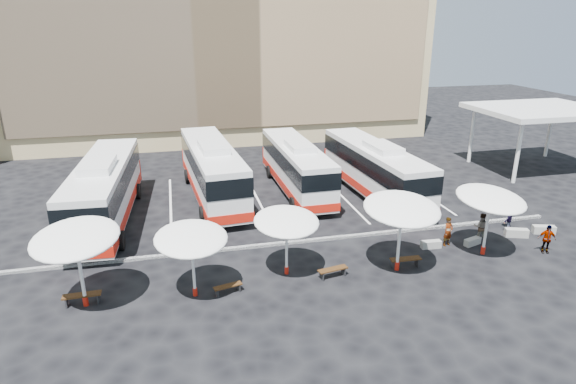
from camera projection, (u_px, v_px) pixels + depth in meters
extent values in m
plane|color=black|center=(283.00, 249.00, 26.62)|extent=(120.00, 120.00, 0.00)
cube|color=tan|center=(216.00, 14.00, 51.69)|extent=(42.00, 18.00, 25.00)
cube|color=tan|center=(226.00, 19.00, 43.53)|extent=(40.00, 0.30, 20.00)
cube|color=white|center=(541.00, 110.00, 39.36)|extent=(10.00, 8.00, 0.40)
cylinder|color=white|center=(518.00, 153.00, 36.62)|extent=(0.30, 0.30, 4.80)
cylinder|color=white|center=(472.00, 135.00, 42.11)|extent=(0.30, 0.30, 4.80)
cylinder|color=white|center=(550.00, 131.00, 43.87)|extent=(0.30, 0.30, 4.80)
cube|color=black|center=(281.00, 243.00, 27.05)|extent=(34.00, 0.25, 0.15)
cube|color=white|center=(76.00, 214.00, 31.30)|extent=(0.15, 12.00, 0.01)
cube|color=white|center=(171.00, 206.00, 32.62)|extent=(0.15, 12.00, 0.01)
cube|color=white|center=(258.00, 199.00, 33.94)|extent=(0.15, 12.00, 0.01)
cube|color=white|center=(338.00, 192.00, 35.26)|extent=(0.15, 12.00, 0.01)
cube|color=white|center=(413.00, 186.00, 36.58)|extent=(0.15, 12.00, 0.01)
cube|color=white|center=(105.00, 189.00, 29.59)|extent=(3.45, 13.16, 3.26)
cube|color=black|center=(103.00, 179.00, 29.37)|extent=(3.52, 13.23, 1.19)
cube|color=red|center=(107.00, 207.00, 30.00)|extent=(3.52, 13.23, 0.60)
cube|color=red|center=(121.00, 171.00, 35.90)|extent=(2.79, 0.37, 1.52)
cube|color=white|center=(97.00, 165.00, 27.97)|extent=(1.92, 3.35, 0.43)
cylinder|color=black|center=(97.00, 194.00, 33.42)|extent=(0.44, 1.11, 1.09)
cylinder|color=black|center=(137.00, 191.00, 33.87)|extent=(0.44, 1.11, 1.09)
cylinder|color=black|center=(68.00, 244.00, 25.88)|extent=(0.44, 1.11, 1.09)
cylinder|color=black|center=(121.00, 240.00, 26.33)|extent=(0.44, 1.11, 1.09)
cube|color=white|center=(212.00, 169.00, 33.59)|extent=(3.68, 13.20, 3.26)
cube|color=black|center=(212.00, 160.00, 33.37)|extent=(3.75, 13.27, 1.19)
cube|color=red|center=(213.00, 185.00, 34.00)|extent=(3.75, 13.27, 0.60)
cube|color=red|center=(200.00, 156.00, 39.71)|extent=(2.79, 0.42, 1.52)
cube|color=white|center=(213.00, 147.00, 32.00)|extent=(1.98, 3.38, 0.43)
cylinder|color=black|center=(188.00, 176.00, 37.14)|extent=(0.46, 1.11, 1.09)
cylinder|color=black|center=(222.00, 173.00, 37.92)|extent=(0.46, 1.11, 1.09)
cylinder|color=black|center=(203.00, 215.00, 29.84)|extent=(0.46, 1.11, 1.09)
cylinder|color=black|center=(246.00, 210.00, 30.62)|extent=(0.46, 1.11, 1.09)
cube|color=white|center=(296.00, 165.00, 35.03)|extent=(2.64, 12.01, 2.99)
cube|color=black|center=(296.00, 157.00, 34.83)|extent=(2.70, 12.07, 1.10)
cube|color=red|center=(296.00, 180.00, 35.40)|extent=(2.70, 12.07, 0.55)
cube|color=red|center=(278.00, 154.00, 40.75)|extent=(2.56, 0.23, 1.40)
cube|color=white|center=(300.00, 146.00, 33.55)|extent=(1.63, 3.01, 0.40)
cylinder|color=black|center=(270.00, 172.00, 38.42)|extent=(0.36, 1.00, 1.00)
cylinder|color=black|center=(300.00, 169.00, 38.99)|extent=(0.36, 1.00, 1.00)
cylinder|color=black|center=(293.00, 205.00, 31.59)|extent=(0.36, 1.00, 1.00)
cylinder|color=black|center=(329.00, 201.00, 32.16)|extent=(0.36, 1.00, 1.00)
cube|color=white|center=(374.00, 168.00, 34.06)|extent=(3.33, 12.65, 3.13)
cube|color=black|center=(375.00, 160.00, 33.85)|extent=(3.40, 12.72, 1.15)
cube|color=red|center=(373.00, 183.00, 34.45)|extent=(3.40, 12.72, 0.57)
cube|color=red|center=(340.00, 156.00, 39.97)|extent=(2.68, 0.36, 1.46)
cube|color=white|center=(383.00, 147.00, 32.52)|extent=(1.85, 3.22, 0.42)
cylinder|color=black|center=(337.00, 175.00, 37.51)|extent=(0.43, 1.06, 1.04)
cylinder|color=black|center=(367.00, 172.00, 38.22)|extent=(0.43, 1.06, 1.04)
cylinder|color=black|center=(384.00, 211.00, 30.45)|extent=(0.43, 1.06, 1.04)
cylinder|color=black|center=(420.00, 207.00, 31.17)|extent=(0.43, 1.06, 1.04)
cylinder|color=white|center=(81.00, 273.00, 20.78)|extent=(0.19, 0.19, 3.22)
cylinder|color=red|center=(86.00, 301.00, 21.25)|extent=(0.29, 0.29, 0.43)
ellipsoid|color=white|center=(75.00, 238.00, 20.22)|extent=(4.54, 4.57, 1.10)
cylinder|color=white|center=(193.00, 268.00, 21.61)|extent=(0.16, 0.16, 2.84)
cylinder|color=red|center=(195.00, 292.00, 22.03)|extent=(0.25, 0.25, 0.38)
ellipsoid|color=white|center=(191.00, 238.00, 21.12)|extent=(3.80, 3.84, 0.97)
cylinder|color=white|center=(287.00, 248.00, 23.52)|extent=(0.15, 0.15, 2.79)
cylinder|color=red|center=(287.00, 270.00, 23.93)|extent=(0.23, 0.23, 0.37)
ellipsoid|color=white|center=(287.00, 221.00, 23.03)|extent=(3.59, 3.63, 0.96)
cylinder|color=white|center=(399.00, 240.00, 23.82)|extent=(0.16, 0.16, 3.29)
cylinder|color=red|center=(397.00, 266.00, 24.30)|extent=(0.25, 0.25, 0.44)
ellipsoid|color=white|center=(402.00, 208.00, 23.25)|extent=(3.80, 3.85, 1.13)
cylinder|color=white|center=(486.00, 227.00, 25.49)|extent=(0.19, 0.19, 3.13)
cylinder|color=red|center=(483.00, 250.00, 25.95)|extent=(0.30, 0.30, 0.42)
ellipsoid|color=white|center=(491.00, 199.00, 24.94)|extent=(4.64, 4.67, 1.07)
cube|color=black|center=(82.00, 295.00, 21.25)|extent=(1.64, 0.47, 0.07)
cube|color=black|center=(67.00, 302.00, 21.18)|extent=(0.07, 0.42, 0.44)
cube|color=black|center=(98.00, 298.00, 21.49)|extent=(0.07, 0.42, 0.44)
cube|color=black|center=(228.00, 286.00, 22.15)|extent=(1.38, 0.65, 0.05)
cube|color=black|center=(217.00, 293.00, 21.99)|extent=(0.13, 0.34, 0.36)
cube|color=black|center=(239.00, 287.00, 22.44)|extent=(0.13, 0.34, 0.36)
cube|color=black|center=(333.00, 269.00, 23.52)|extent=(1.57, 0.68, 0.06)
cube|color=black|center=(322.00, 276.00, 23.37)|extent=(0.13, 0.39, 0.40)
cube|color=black|center=(343.00, 271.00, 23.84)|extent=(0.13, 0.39, 0.40)
cube|color=black|center=(406.00, 259.00, 24.49)|extent=(1.62, 0.50, 0.06)
cube|color=black|center=(393.00, 264.00, 24.46)|extent=(0.08, 0.41, 0.43)
cube|color=black|center=(417.00, 262.00, 24.68)|extent=(0.08, 0.41, 0.43)
cube|color=gray|center=(431.00, 244.00, 26.63)|extent=(1.14, 0.44, 0.42)
cube|color=gray|center=(472.00, 242.00, 26.99)|extent=(1.11, 0.66, 0.40)
cube|color=gray|center=(516.00, 233.00, 28.01)|extent=(1.35, 0.83, 0.48)
cube|color=gray|center=(544.00, 230.00, 28.44)|extent=(1.33, 0.78, 0.47)
imported|color=black|center=(448.00, 231.00, 26.75)|extent=(0.70, 0.57, 1.67)
imported|color=black|center=(482.00, 227.00, 27.33)|extent=(1.02, 0.96, 1.66)
imported|color=black|center=(547.00, 239.00, 25.90)|extent=(1.03, 0.72, 1.62)
imported|color=black|center=(508.00, 217.00, 28.84)|extent=(1.14, 1.00, 1.54)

